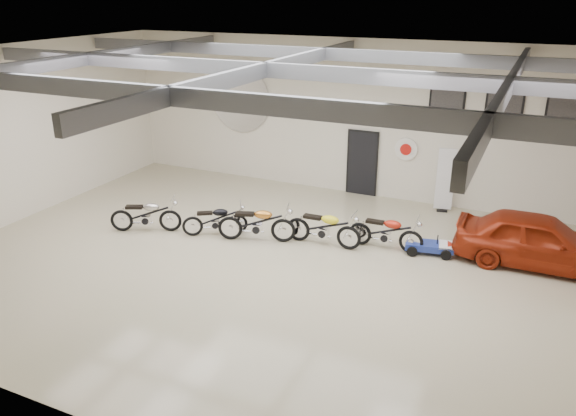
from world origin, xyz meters
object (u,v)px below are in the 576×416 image
at_px(motorcycle_black, 215,219).
at_px(vintage_car, 538,240).
at_px(motorcycle_gold, 256,222).
at_px(motorcycle_yellow, 323,227).
at_px(banner_stand, 445,181).
at_px(go_kart, 435,244).
at_px(motorcycle_red, 385,231).
at_px(motorcycle_silver, 145,214).

xyz_separation_m(motorcycle_black, vintage_car, (8.16, 1.71, 0.21)).
bearing_deg(motorcycle_gold, motorcycle_black, 167.37).
xyz_separation_m(motorcycle_gold, motorcycle_yellow, (1.73, 0.50, -0.01)).
bearing_deg(motorcycle_black, motorcycle_gold, -26.86).
bearing_deg(banner_stand, motorcycle_yellow, -133.75).
relative_size(motorcycle_black, vintage_car, 0.45).
bearing_deg(motorcycle_gold, vintage_car, -5.26).
relative_size(motorcycle_gold, go_kart, 1.39).
bearing_deg(motorcycle_yellow, banner_stand, 55.83).
relative_size(motorcycle_gold, motorcycle_red, 1.06).
distance_m(motorcycle_black, go_kart, 5.92).
bearing_deg(motorcycle_yellow, vintage_car, 10.40).
distance_m(motorcycle_gold, motorcycle_yellow, 1.80).
distance_m(motorcycle_black, vintage_car, 8.34).
height_order(motorcycle_yellow, go_kart, motorcycle_yellow).
xyz_separation_m(go_kart, vintage_car, (2.39, 0.40, 0.40)).
relative_size(banner_stand, motorcycle_yellow, 0.96).
bearing_deg(banner_stand, motorcycle_red, -115.82).
xyz_separation_m(motorcycle_silver, motorcycle_gold, (3.13, 0.72, 0.03)).
xyz_separation_m(motorcycle_gold, motorcycle_red, (3.29, 0.95, -0.03)).
bearing_deg(motorcycle_yellow, motorcycle_red, 14.58).
relative_size(motorcycle_silver, vintage_car, 0.50).
bearing_deg(banner_stand, vintage_car, -55.78).
xyz_separation_m(banner_stand, motorcycle_silver, (-7.31, -5.03, -0.47)).
bearing_deg(go_kart, motorcycle_silver, -176.30).
bearing_deg(motorcycle_gold, motorcycle_yellow, -2.10).
relative_size(banner_stand, motorcycle_red, 1.00).
bearing_deg(vintage_car, motorcycle_gold, 102.03).
xyz_separation_m(motorcycle_gold, go_kart, (4.54, 1.19, -0.27)).
relative_size(motorcycle_black, motorcycle_red, 0.91).
bearing_deg(go_kart, motorcycle_yellow, -176.44).
xyz_separation_m(motorcycle_black, motorcycle_red, (4.53, 1.07, 0.05)).
bearing_deg(vintage_car, motorcycle_red, 99.12).
xyz_separation_m(motorcycle_silver, vintage_car, (10.06, 2.30, 0.16)).
relative_size(banner_stand, vintage_car, 0.50).
height_order(motorcycle_yellow, motorcycle_red, motorcycle_yellow).
relative_size(motorcycle_yellow, vintage_car, 0.52).
height_order(banner_stand, motorcycle_gold, banner_stand).
xyz_separation_m(motorcycle_silver, motorcycle_red, (6.42, 1.66, -0.00)).
bearing_deg(banner_stand, motorcycle_gold, -145.14).
relative_size(go_kart, vintage_car, 0.38).
bearing_deg(motorcycle_silver, vintage_car, -11.58).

